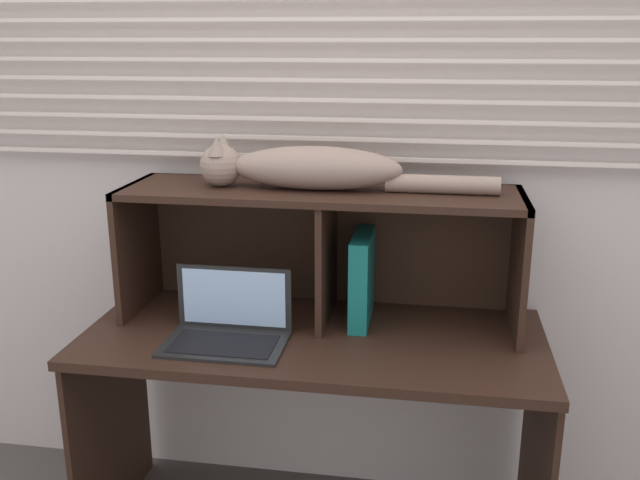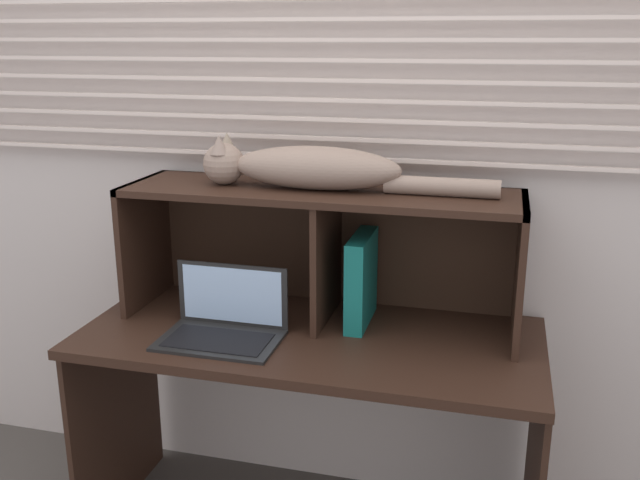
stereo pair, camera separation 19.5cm
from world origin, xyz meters
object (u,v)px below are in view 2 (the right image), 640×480
Objects in this scene: laptop at (224,324)px; binder_upright at (361,279)px; book_stack at (241,305)px; cat at (308,168)px.

binder_upright reaches higher than laptop.
book_stack is at bearing 97.03° from laptop.
cat is at bearing 1.23° from book_stack.
laptop is 1.60× the size of book_stack.
laptop is at bearing -132.90° from cat.
laptop is at bearing -82.97° from book_stack.
book_stack is (-0.03, 0.21, -0.02)m from laptop.
binder_upright is at bearing 30.20° from laptop.
cat is 0.39m from binder_upright.
book_stack is (-0.23, -0.00, -0.47)m from cat.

